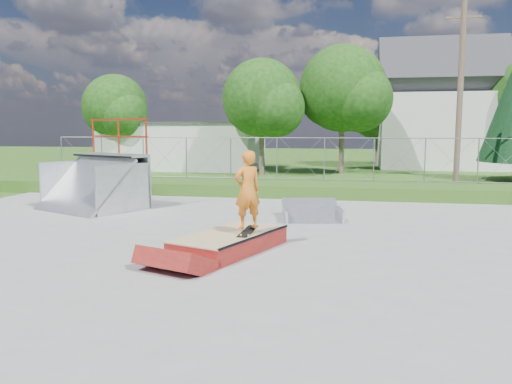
# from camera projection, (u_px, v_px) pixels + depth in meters

# --- Properties ---
(ground) EXTENTS (120.00, 120.00, 0.00)m
(ground) POSITION_uv_depth(u_px,v_px,m) (206.00, 249.00, 11.01)
(ground) COLOR #2F5418
(ground) RESTS_ON ground
(concrete_pad) EXTENTS (20.00, 16.00, 0.04)m
(concrete_pad) POSITION_uv_depth(u_px,v_px,m) (206.00, 248.00, 11.00)
(concrete_pad) COLOR gray
(concrete_pad) RESTS_ON ground
(grass_berm) EXTENTS (24.00, 3.00, 0.50)m
(grass_berm) POSITION_uv_depth(u_px,v_px,m) (273.00, 188.00, 20.23)
(grass_berm) COLOR #2F5418
(grass_berm) RESTS_ON ground
(grind_box) EXTENTS (2.21, 3.05, 0.41)m
(grind_box) POSITION_uv_depth(u_px,v_px,m) (230.00, 242.00, 10.72)
(grind_box) COLOR maroon
(grind_box) RESTS_ON concrete_pad
(quarter_pipe) EXTENTS (3.76, 3.53, 2.98)m
(quarter_pipe) POSITION_uv_depth(u_px,v_px,m) (90.00, 165.00, 16.18)
(quarter_pipe) COLOR #AEB2B6
(quarter_pipe) RESTS_ON concrete_pad
(flat_bank_ramp) EXTENTS (1.94, 2.02, 0.50)m
(flat_bank_ramp) POSITION_uv_depth(u_px,v_px,m) (312.00, 212.00, 14.49)
(flat_bank_ramp) COLOR #AEB2B6
(flat_bank_ramp) RESTS_ON concrete_pad
(skateboard) EXTENTS (0.33, 0.82, 0.13)m
(skateboard) POSITION_uv_depth(u_px,v_px,m) (247.00, 232.00, 10.60)
(skateboard) COLOR black
(skateboard) RESTS_ON grind_box
(skater) EXTENTS (0.72, 0.69, 1.66)m
(skater) POSITION_uv_depth(u_px,v_px,m) (247.00, 193.00, 10.50)
(skater) COLOR orange
(skater) RESTS_ON grind_box
(concrete_stairs) EXTENTS (1.50, 1.60, 0.80)m
(concrete_stairs) POSITION_uv_depth(u_px,v_px,m) (71.00, 183.00, 21.02)
(concrete_stairs) COLOR gray
(concrete_stairs) RESTS_ON ground
(chain_link_fence) EXTENTS (20.00, 0.06, 1.80)m
(chain_link_fence) POSITION_uv_depth(u_px,v_px,m) (277.00, 159.00, 21.07)
(chain_link_fence) COLOR gray
(chain_link_fence) RESTS_ON grass_berm
(utility_building_flat) EXTENTS (10.00, 6.00, 3.00)m
(utility_building_flat) POSITION_uv_depth(u_px,v_px,m) (185.00, 146.00, 33.75)
(utility_building_flat) COLOR silver
(utility_building_flat) RESTS_ON ground
(gable_house) EXTENTS (8.40, 6.08, 8.94)m
(gable_house) POSITION_uv_depth(u_px,v_px,m) (440.00, 112.00, 34.19)
(gable_house) COLOR silver
(gable_house) RESTS_ON ground
(utility_pole) EXTENTS (0.24, 0.24, 8.00)m
(utility_pole) POSITION_uv_depth(u_px,v_px,m) (460.00, 96.00, 20.81)
(utility_pole) COLOR brown
(utility_pole) RESTS_ON ground
(tree_left_near) EXTENTS (4.76, 4.48, 6.65)m
(tree_left_near) POSITION_uv_depth(u_px,v_px,m) (265.00, 101.00, 28.19)
(tree_left_near) COLOR brown
(tree_left_near) RESTS_ON ground
(tree_center) EXTENTS (5.44, 5.12, 7.60)m
(tree_center) POSITION_uv_depth(u_px,v_px,m) (347.00, 91.00, 29.19)
(tree_center) COLOR brown
(tree_center) RESTS_ON ground
(tree_left_far) EXTENTS (4.42, 4.16, 6.18)m
(tree_left_far) POSITION_uv_depth(u_px,v_px,m) (117.00, 109.00, 32.06)
(tree_left_far) COLOR brown
(tree_left_far) RESTS_ON ground
(tree_back_mid) EXTENTS (4.08, 3.84, 5.70)m
(tree_back_mid) POSITION_uv_depth(u_px,v_px,m) (381.00, 116.00, 36.73)
(tree_back_mid) COLOR brown
(tree_back_mid) RESTS_ON ground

